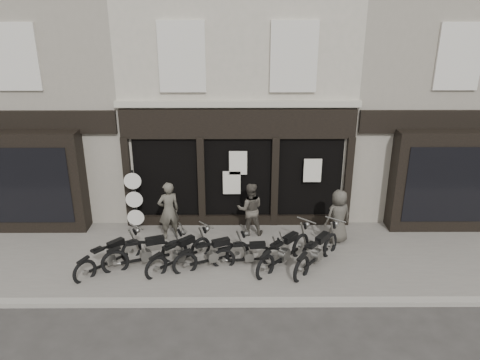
{
  "coord_description": "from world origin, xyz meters",
  "views": [
    {
      "loc": [
        -0.01,
        -10.76,
        6.9
      ],
      "look_at": [
        0.05,
        1.6,
        2.15
      ],
      "focal_mm": 35.0,
      "sensor_mm": 36.0,
      "label": 1
    }
  ],
  "objects_px": {
    "motorcycle_5": "(284,253)",
    "motorcycle_0": "(110,258)",
    "man_left": "(169,210)",
    "motorcycle_2": "(180,256)",
    "motorcycle_3": "(213,256)",
    "motorcycle_1": "(146,255)",
    "advert_sign_post": "(135,204)",
    "motorcycle_6": "(317,254)",
    "man_centre": "(250,209)",
    "motorcycle_4": "(249,256)",
    "man_right": "(338,216)"
  },
  "relations": [
    {
      "from": "motorcycle_5",
      "to": "advert_sign_post",
      "type": "bearing_deg",
      "value": 108.63
    },
    {
      "from": "motorcycle_6",
      "to": "man_left",
      "type": "xyz_separation_m",
      "value": [
        -4.23,
        1.61,
        0.57
      ]
    },
    {
      "from": "motorcycle_0",
      "to": "man_left",
      "type": "relative_size",
      "value": 0.98
    },
    {
      "from": "advert_sign_post",
      "to": "man_centre",
      "type": "bearing_deg",
      "value": -6.77
    },
    {
      "from": "motorcycle_0",
      "to": "motorcycle_5",
      "type": "height_order",
      "value": "motorcycle_5"
    },
    {
      "from": "motorcycle_5",
      "to": "advert_sign_post",
      "type": "distance_m",
      "value": 4.9
    },
    {
      "from": "motorcycle_6",
      "to": "man_centre",
      "type": "height_order",
      "value": "man_centre"
    },
    {
      "from": "motorcycle_6",
      "to": "advert_sign_post",
      "type": "height_order",
      "value": "advert_sign_post"
    },
    {
      "from": "motorcycle_4",
      "to": "man_centre",
      "type": "xyz_separation_m",
      "value": [
        0.06,
        1.83,
        0.57
      ]
    },
    {
      "from": "man_left",
      "to": "man_centre",
      "type": "bearing_deg",
      "value": 160.57
    },
    {
      "from": "motorcycle_2",
      "to": "man_centre",
      "type": "height_order",
      "value": "man_centre"
    },
    {
      "from": "motorcycle_0",
      "to": "advert_sign_post",
      "type": "bearing_deg",
      "value": 33.59
    },
    {
      "from": "man_left",
      "to": "man_right",
      "type": "distance_m",
      "value": 5.06
    },
    {
      "from": "motorcycle_3",
      "to": "man_centre",
      "type": "distance_m",
      "value": 2.23
    },
    {
      "from": "motorcycle_2",
      "to": "motorcycle_3",
      "type": "distance_m",
      "value": 0.9
    },
    {
      "from": "motorcycle_2",
      "to": "motorcycle_3",
      "type": "bearing_deg",
      "value": -45.36
    },
    {
      "from": "motorcycle_1",
      "to": "advert_sign_post",
      "type": "bearing_deg",
      "value": 88.78
    },
    {
      "from": "advert_sign_post",
      "to": "man_right",
      "type": "bearing_deg",
      "value": -10.41
    },
    {
      "from": "motorcycle_6",
      "to": "motorcycle_4",
      "type": "bearing_deg",
      "value": 126.86
    },
    {
      "from": "motorcycle_1",
      "to": "motorcycle_4",
      "type": "distance_m",
      "value": 2.81
    },
    {
      "from": "motorcycle_5",
      "to": "man_left",
      "type": "relative_size",
      "value": 1.04
    },
    {
      "from": "motorcycle_5",
      "to": "motorcycle_0",
      "type": "bearing_deg",
      "value": 134.62
    },
    {
      "from": "motorcycle_2",
      "to": "motorcycle_4",
      "type": "xyz_separation_m",
      "value": [
        1.9,
        0.03,
        -0.04
      ]
    },
    {
      "from": "motorcycle_3",
      "to": "man_centre",
      "type": "bearing_deg",
      "value": 37.57
    },
    {
      "from": "motorcycle_4",
      "to": "motorcycle_3",
      "type": "bearing_deg",
      "value": 178.54
    },
    {
      "from": "motorcycle_0",
      "to": "motorcycle_1",
      "type": "height_order",
      "value": "motorcycle_1"
    },
    {
      "from": "man_right",
      "to": "motorcycle_1",
      "type": "bearing_deg",
      "value": -7.19
    },
    {
      "from": "motorcycle_0",
      "to": "motorcycle_5",
      "type": "xyz_separation_m",
      "value": [
        4.73,
        0.18,
        0.03
      ]
    },
    {
      "from": "motorcycle_5",
      "to": "motorcycle_6",
      "type": "bearing_deg",
      "value": -50.55
    },
    {
      "from": "motorcycle_1",
      "to": "man_right",
      "type": "relative_size",
      "value": 1.37
    },
    {
      "from": "motorcycle_2",
      "to": "man_centre",
      "type": "distance_m",
      "value": 2.75
    },
    {
      "from": "motorcycle_6",
      "to": "man_right",
      "type": "xyz_separation_m",
      "value": [
        0.81,
        1.34,
        0.5
      ]
    },
    {
      "from": "motorcycle_0",
      "to": "motorcycle_2",
      "type": "height_order",
      "value": "motorcycle_2"
    },
    {
      "from": "motorcycle_4",
      "to": "motorcycle_1",
      "type": "bearing_deg",
      "value": 175.62
    },
    {
      "from": "motorcycle_1",
      "to": "man_right",
      "type": "xyz_separation_m",
      "value": [
        5.46,
        1.35,
        0.5
      ]
    },
    {
      "from": "motorcycle_1",
      "to": "motorcycle_4",
      "type": "height_order",
      "value": "motorcycle_1"
    },
    {
      "from": "motorcycle_6",
      "to": "advert_sign_post",
      "type": "bearing_deg",
      "value": 106.87
    },
    {
      "from": "motorcycle_3",
      "to": "motorcycle_5",
      "type": "height_order",
      "value": "motorcycle_5"
    },
    {
      "from": "motorcycle_4",
      "to": "man_left",
      "type": "distance_m",
      "value": 2.94
    },
    {
      "from": "motorcycle_4",
      "to": "motorcycle_6",
      "type": "bearing_deg",
      "value": -5.79
    },
    {
      "from": "advert_sign_post",
      "to": "motorcycle_1",
      "type": "bearing_deg",
      "value": -75.59
    },
    {
      "from": "man_centre",
      "to": "man_right",
      "type": "xyz_separation_m",
      "value": [
        2.59,
        -0.51,
        -0.01
      ]
    },
    {
      "from": "motorcycle_3",
      "to": "motorcycle_4",
      "type": "distance_m",
      "value": 1.0
    },
    {
      "from": "motorcycle_6",
      "to": "man_centre",
      "type": "xyz_separation_m",
      "value": [
        -1.78,
        1.85,
        0.5
      ]
    },
    {
      "from": "man_centre",
      "to": "man_right",
      "type": "height_order",
      "value": "man_centre"
    },
    {
      "from": "motorcycle_1",
      "to": "motorcycle_5",
      "type": "height_order",
      "value": "motorcycle_1"
    },
    {
      "from": "advert_sign_post",
      "to": "motorcycle_4",
      "type": "bearing_deg",
      "value": -33.86
    },
    {
      "from": "motorcycle_6",
      "to": "man_centre",
      "type": "bearing_deg",
      "value": 81.47
    },
    {
      "from": "man_left",
      "to": "man_centre",
      "type": "distance_m",
      "value": 2.47
    },
    {
      "from": "motorcycle_3",
      "to": "man_right",
      "type": "relative_size",
      "value": 1.27
    }
  ]
}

